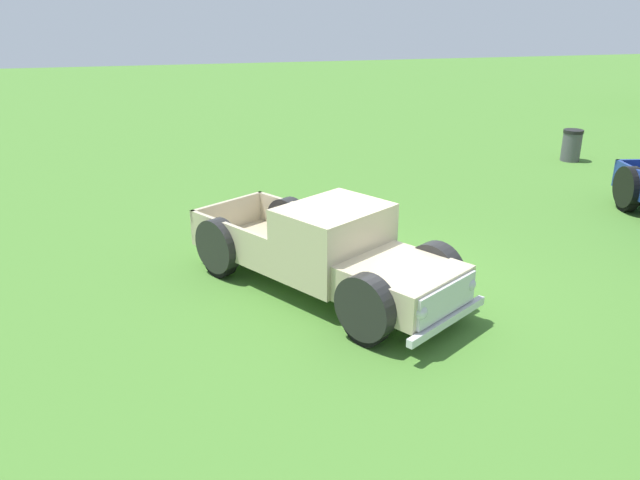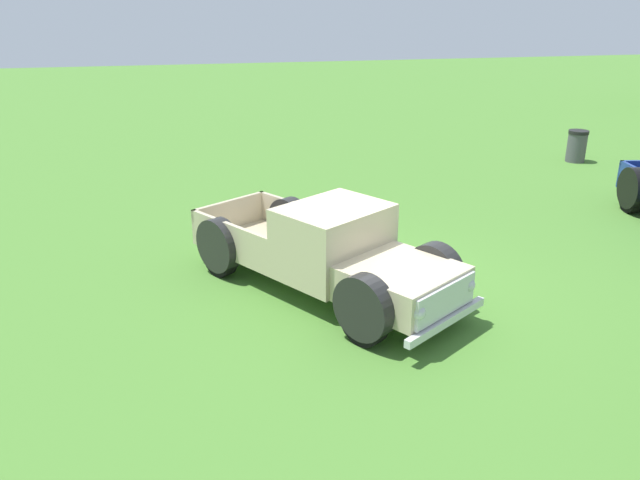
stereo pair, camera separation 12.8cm
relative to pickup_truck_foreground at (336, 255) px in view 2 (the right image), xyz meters
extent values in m
plane|color=#477A2D|center=(-0.23, 0.78, -0.74)|extent=(80.00, 80.00, 0.00)
cube|color=#C6B793|center=(1.15, 0.73, -0.08)|extent=(2.11, 2.12, 0.56)
cube|color=silver|center=(1.81, 1.15, -0.08)|extent=(0.80, 1.20, 0.47)
sphere|color=silver|center=(1.46, 1.66, -0.05)|extent=(0.20, 0.20, 0.20)
sphere|color=silver|center=(2.12, 0.61, -0.05)|extent=(0.20, 0.20, 0.20)
cube|color=#C6B793|center=(-0.05, -0.03, 0.23)|extent=(2.02, 2.14, 1.17)
cube|color=#8C9EA8|center=(0.47, 0.30, 0.49)|extent=(0.82, 1.26, 0.51)
cube|color=#C6B793|center=(-1.51, -0.96, -0.30)|extent=(2.71, 2.58, 0.10)
cube|color=#C6B793|center=(-1.94, -0.28, 0.03)|extent=(1.84, 1.21, 0.56)
cube|color=#C6B793|center=(-1.08, -1.64, 0.03)|extent=(1.84, 1.21, 0.56)
cube|color=#C6B793|center=(-2.38, -1.51, 0.03)|extent=(0.98, 1.48, 0.56)
cylinder|color=black|center=(0.69, 1.45, -0.36)|extent=(0.77, 0.60, 0.77)
cylinder|color=#B7B7BC|center=(0.68, 1.46, -0.36)|extent=(0.39, 0.37, 0.31)
cylinder|color=black|center=(0.69, 1.45, -0.16)|extent=(0.97, 0.76, 0.97)
cylinder|color=black|center=(1.60, 0.01, -0.36)|extent=(0.77, 0.60, 0.77)
cylinder|color=#B7B7BC|center=(1.61, 0.00, -0.36)|extent=(0.39, 0.37, 0.31)
cylinder|color=black|center=(1.60, 0.01, -0.16)|extent=(0.97, 0.76, 0.97)
cylinder|color=black|center=(-2.18, -0.38, -0.36)|extent=(0.77, 0.60, 0.77)
cylinder|color=#B7B7BC|center=(-2.19, -0.37, -0.36)|extent=(0.39, 0.37, 0.31)
cylinder|color=black|center=(-2.18, -0.38, -0.16)|extent=(0.97, 0.76, 0.97)
cylinder|color=black|center=(-1.27, -1.81, -0.36)|extent=(0.77, 0.60, 0.77)
cylinder|color=#B7B7BC|center=(-1.26, -1.82, -0.36)|extent=(0.39, 0.37, 0.31)
cylinder|color=black|center=(-1.27, -1.81, -0.16)|extent=(0.97, 0.76, 0.97)
cube|color=silver|center=(1.84, 1.17, -0.39)|extent=(1.08, 1.62, 0.12)
cylinder|color=black|center=(-2.73, 7.74, -0.36)|extent=(0.79, 0.37, 0.77)
cylinder|color=#B7B7BC|center=(-2.74, 7.73, -0.36)|extent=(0.35, 0.30, 0.31)
cylinder|color=black|center=(-2.73, 7.74, -0.16)|extent=(1.00, 0.47, 0.97)
cylinder|color=#4C4C51|center=(-7.32, 9.37, -0.32)|extent=(0.56, 0.56, 0.85)
cylinder|color=black|center=(-7.32, 9.37, 0.16)|extent=(0.59, 0.59, 0.10)
camera|label=1|loc=(9.16, -2.49, 3.93)|focal=35.25mm
camera|label=2|loc=(9.18, -2.36, 3.93)|focal=35.25mm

